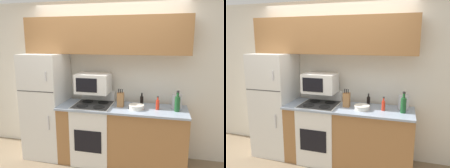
# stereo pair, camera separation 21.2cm
# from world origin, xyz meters

# --- Properties ---
(wall_back) EXTENTS (8.00, 0.05, 2.55)m
(wall_back) POSITION_xyz_m (0.00, 0.67, 1.27)
(wall_back) COLOR silver
(wall_back) RESTS_ON ground_plane
(lower_cabinets) EXTENTS (1.93, 0.62, 0.93)m
(lower_cabinets) POSITION_xyz_m (0.31, 0.29, 0.46)
(lower_cabinets) COLOR #9E6B3D
(lower_cabinets) RESTS_ON ground_plane
(refrigerator) EXTENTS (0.63, 0.66, 1.71)m
(refrigerator) POSITION_xyz_m (-0.97, 0.32, 0.85)
(refrigerator) COLOR white
(refrigerator) RESTS_ON ground_plane
(upper_cabinets) EXTENTS (2.56, 0.35, 0.56)m
(upper_cabinets) POSITION_xyz_m (0.00, 0.48, 1.99)
(upper_cabinets) COLOR #9E6B3D
(upper_cabinets) RESTS_ON refrigerator
(stove) EXTENTS (0.58, 0.60, 1.10)m
(stove) POSITION_xyz_m (-0.14, 0.28, 0.48)
(stove) COLOR white
(stove) RESTS_ON ground_plane
(microwave) EXTENTS (0.52, 0.37, 0.30)m
(microwave) POSITION_xyz_m (-0.17, 0.38, 1.25)
(microwave) COLOR white
(microwave) RESTS_ON stove
(knife_block) EXTENTS (0.10, 0.10, 0.27)m
(knife_block) POSITION_xyz_m (0.29, 0.29, 1.04)
(knife_block) COLOR #9E6B3D
(knife_block) RESTS_ON lower_cabinets
(bowl) EXTENTS (0.23, 0.23, 0.07)m
(bowl) POSITION_xyz_m (0.54, 0.22, 0.96)
(bowl) COLOR silver
(bowl) RESTS_ON lower_cabinets
(bottle_soy_sauce) EXTENTS (0.05, 0.05, 0.18)m
(bottle_soy_sauce) POSITION_xyz_m (0.59, 0.48, 1.00)
(bottle_soy_sauce) COLOR black
(bottle_soy_sauce) RESTS_ON lower_cabinets
(bottle_wine_green) EXTENTS (0.08, 0.08, 0.30)m
(bottle_wine_green) POSITION_xyz_m (1.11, 0.24, 1.05)
(bottle_wine_green) COLOR #194C23
(bottle_wine_green) RESTS_ON lower_cabinets
(bottle_hot_sauce) EXTENTS (0.05, 0.05, 0.20)m
(bottle_hot_sauce) POSITION_xyz_m (0.84, 0.27, 1.01)
(bottle_hot_sauce) COLOR red
(bottle_hot_sauce) RESTS_ON lower_cabinets
(kettle) EXTENTS (0.15, 0.15, 0.24)m
(kettle) POSITION_xyz_m (1.12, 0.39, 1.04)
(kettle) COLOR #B7B7BC
(kettle) RESTS_ON lower_cabinets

